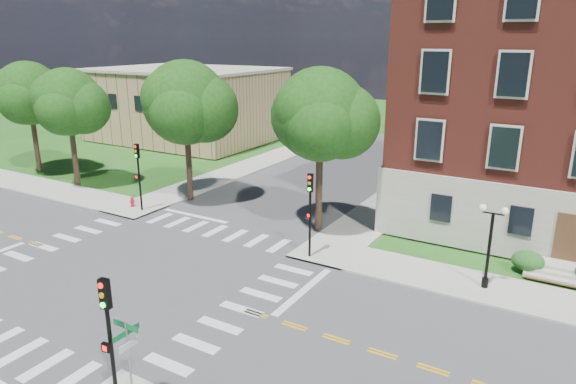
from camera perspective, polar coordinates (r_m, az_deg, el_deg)
The scene contains 18 objects.
ground at distance 28.60m, azimuth -17.17°, elevation -8.71°, with size 160.00×160.00×0.00m, color #215217.
road_ew at distance 28.60m, azimuth -17.17°, elevation -8.70°, with size 90.00×12.00×0.01m, color #3D3D3F.
road_ns at distance 28.59m, azimuth -17.17°, elevation -8.70°, with size 12.00×90.00×0.01m, color #3D3D3F.
sidewalk_ne at distance 34.74m, azimuth 21.52°, elevation -4.42°, with size 34.00×34.00×0.12m.
sidewalk_nw at distance 49.14m, azimuth -16.33°, elevation 2.17°, with size 34.00×34.00×0.12m.
crosswalk_east at distance 24.22m, azimuth -5.19°, elevation -12.87°, with size 2.20×10.20×0.02m, color silver, non-canonical shape.
stop_bar_east at distance 25.70m, azimuth 1.74°, elevation -10.94°, with size 0.40×5.50×0.00m, color silver.
secondary_building at distance 63.24m, azimuth -11.20°, elevation 9.61°, with size 20.40×15.40×8.30m.
tree_a at distance 51.31m, azimuth -26.86°, elevation 9.75°, with size 5.58×5.58×9.87m.
tree_b at distance 45.21m, azimuth -23.26°, elevation 9.17°, with size 5.39×5.39×9.55m.
tree_c at distance 38.29m, azimuth -11.34°, elevation 9.69°, with size 6.13×6.13×10.35m.
tree_d at distance 31.37m, azimuth 3.61°, elevation 8.57°, with size 5.70×5.70×10.22m.
traffic_signal_se at distance 17.62m, azimuth -19.31°, elevation -14.20°, with size 0.34×0.39×4.80m.
traffic_signal_ne at distance 28.08m, azimuth 2.46°, elevation -1.40°, with size 0.38×0.44×4.80m.
traffic_signal_nw at distance 37.24m, azimuth -16.30°, elevation 2.54°, with size 0.35×0.39×4.80m.
twin_lamp_west at distance 26.64m, azimuth 21.51°, elevation -5.18°, with size 1.36×0.36×4.23m.
street_sign_pole at distance 18.18m, azimuth -17.36°, elevation -16.21°, with size 1.10×1.10×3.10m.
fire_hydrant at distance 38.93m, azimuth -16.91°, elevation -1.07°, with size 0.35×0.35×0.75m.
Camera 1 is at (19.64, -16.96, 12.02)m, focal length 32.00 mm.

